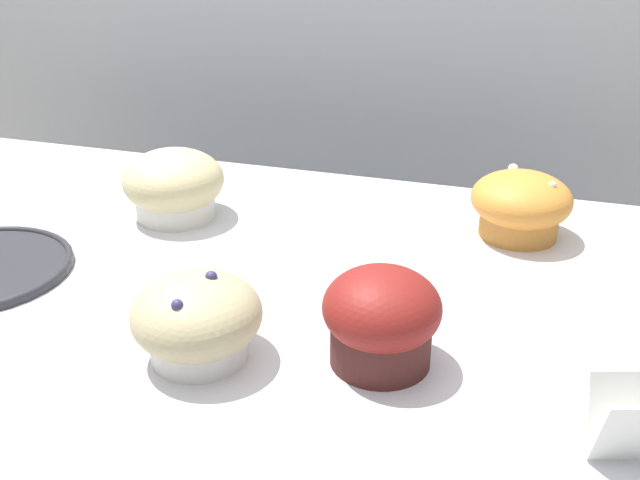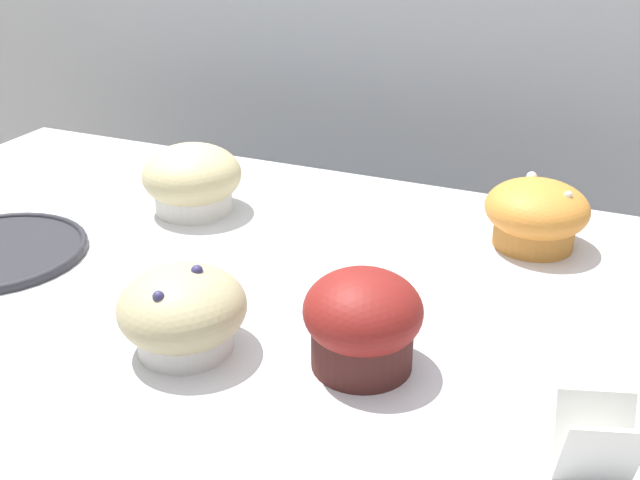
% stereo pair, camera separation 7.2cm
% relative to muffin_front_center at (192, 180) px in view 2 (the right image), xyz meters
% --- Properties ---
extents(wall_back, '(3.20, 0.10, 1.80)m').
position_rel_muffin_front_center_xyz_m(wall_back, '(0.10, 0.47, -0.02)').
color(wall_back, '#B2B7BC').
rests_on(wall_back, ground).
extents(muffin_front_center, '(0.12, 0.12, 0.08)m').
position_rel_muffin_front_center_xyz_m(muffin_front_center, '(0.00, 0.00, 0.00)').
color(muffin_front_center, white).
rests_on(muffin_front_center, display_counter).
extents(muffin_back_left, '(0.10, 0.10, 0.08)m').
position_rel_muffin_front_center_xyz_m(muffin_back_left, '(0.29, -0.22, 0.00)').
color(muffin_back_left, '#461F1C').
rests_on(muffin_back_left, display_counter).
extents(muffin_back_right, '(0.11, 0.11, 0.08)m').
position_rel_muffin_front_center_xyz_m(muffin_back_right, '(0.15, -0.25, -0.00)').
color(muffin_back_right, silver).
rests_on(muffin_back_right, display_counter).
extents(muffin_front_left, '(0.11, 0.11, 0.07)m').
position_rel_muffin_front_center_xyz_m(muffin_front_left, '(0.39, 0.06, -0.00)').
color(muffin_front_left, '#CC8336').
rests_on(muffin_front_left, display_counter).
extents(price_card, '(0.06, 0.05, 0.06)m').
position_rel_muffin_front_center_xyz_m(price_card, '(0.48, -0.28, -0.01)').
color(price_card, white).
rests_on(price_card, display_counter).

